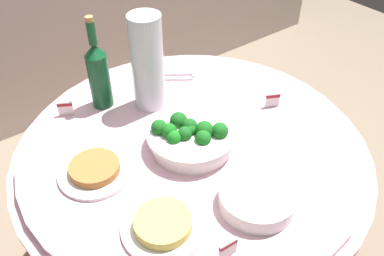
{
  "coord_description": "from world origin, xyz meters",
  "views": [
    {
      "loc": [
        -0.6,
        -0.8,
        1.62
      ],
      "look_at": [
        0.0,
        0.0,
        0.79
      ],
      "focal_mm": 38.47,
      "sensor_mm": 36.0,
      "label": 1
    }
  ],
  "objects_px": {
    "food_plate_peanuts": "(95,170)",
    "label_placard_front": "(273,99)",
    "label_placard_rear": "(228,248)",
    "broccoli_bowl": "(191,137)",
    "wine_bottle": "(98,74)",
    "serving_tongs": "(175,77)",
    "label_placard_mid": "(65,108)",
    "decorative_fruit_vase": "(149,68)",
    "food_plate_noodles": "(163,225)",
    "plate_stack": "(257,198)"
  },
  "relations": [
    {
      "from": "food_plate_peanuts",
      "to": "label_placard_front",
      "type": "distance_m",
      "value": 0.66
    },
    {
      "from": "label_placard_front",
      "to": "label_placard_rear",
      "type": "distance_m",
      "value": 0.64
    },
    {
      "from": "broccoli_bowl",
      "to": "wine_bottle",
      "type": "xyz_separation_m",
      "value": [
        -0.11,
        0.37,
        0.09
      ]
    },
    {
      "from": "broccoli_bowl",
      "to": "food_plate_peanuts",
      "type": "height_order",
      "value": "broccoli_bowl"
    },
    {
      "from": "serving_tongs",
      "to": "label_placard_rear",
      "type": "bearing_deg",
      "value": -115.99
    },
    {
      "from": "broccoli_bowl",
      "to": "label_placard_mid",
      "type": "height_order",
      "value": "broccoli_bowl"
    },
    {
      "from": "broccoli_bowl",
      "to": "label_placard_front",
      "type": "relative_size",
      "value": 5.09
    },
    {
      "from": "food_plate_peanuts",
      "to": "label_placard_front",
      "type": "relative_size",
      "value": 4.0
    },
    {
      "from": "label_placard_front",
      "to": "label_placard_rear",
      "type": "bearing_deg",
      "value": -145.09
    },
    {
      "from": "broccoli_bowl",
      "to": "decorative_fruit_vase",
      "type": "relative_size",
      "value": 0.82
    },
    {
      "from": "broccoli_bowl",
      "to": "label_placard_rear",
      "type": "height_order",
      "value": "broccoli_bowl"
    },
    {
      "from": "serving_tongs",
      "to": "label_placard_mid",
      "type": "height_order",
      "value": "label_placard_mid"
    },
    {
      "from": "food_plate_peanuts",
      "to": "wine_bottle",
      "type": "bearing_deg",
      "value": 58.64
    },
    {
      "from": "wine_bottle",
      "to": "food_plate_noodles",
      "type": "distance_m",
      "value": 0.61
    },
    {
      "from": "food_plate_noodles",
      "to": "label_placard_rear",
      "type": "distance_m",
      "value": 0.18
    },
    {
      "from": "wine_bottle",
      "to": "food_plate_peanuts",
      "type": "bearing_deg",
      "value": -121.36
    },
    {
      "from": "serving_tongs",
      "to": "label_placard_front",
      "type": "relative_size",
      "value": 2.82
    },
    {
      "from": "plate_stack",
      "to": "wine_bottle",
      "type": "bearing_deg",
      "value": 99.95
    },
    {
      "from": "wine_bottle",
      "to": "label_placard_rear",
      "type": "xyz_separation_m",
      "value": [
        -0.05,
        -0.74,
        -0.1
      ]
    },
    {
      "from": "broccoli_bowl",
      "to": "label_placard_rear",
      "type": "xyz_separation_m",
      "value": [
        -0.17,
        -0.37,
        -0.01
      ]
    },
    {
      "from": "food_plate_peanuts",
      "to": "plate_stack",
      "type": "bearing_deg",
      "value": -51.09
    },
    {
      "from": "broccoli_bowl",
      "to": "food_plate_noodles",
      "type": "relative_size",
      "value": 1.27
    },
    {
      "from": "wine_bottle",
      "to": "label_placard_mid",
      "type": "relative_size",
      "value": 6.11
    },
    {
      "from": "wine_bottle",
      "to": "label_placard_mid",
      "type": "distance_m",
      "value": 0.17
    },
    {
      "from": "serving_tongs",
      "to": "plate_stack",
      "type": "bearing_deg",
      "value": -105.97
    },
    {
      "from": "plate_stack",
      "to": "label_placard_rear",
      "type": "distance_m",
      "value": 0.18
    },
    {
      "from": "label_placard_front",
      "to": "label_placard_mid",
      "type": "distance_m",
      "value": 0.73
    },
    {
      "from": "food_plate_noodles",
      "to": "label_placard_mid",
      "type": "relative_size",
      "value": 4.0
    },
    {
      "from": "decorative_fruit_vase",
      "to": "label_placard_mid",
      "type": "distance_m",
      "value": 0.32
    },
    {
      "from": "food_plate_noodles",
      "to": "label_placard_rear",
      "type": "relative_size",
      "value": 4.0
    },
    {
      "from": "food_plate_noodles",
      "to": "food_plate_peanuts",
      "type": "xyz_separation_m",
      "value": [
        -0.05,
        0.29,
        -0.0
      ]
    },
    {
      "from": "wine_bottle",
      "to": "plate_stack",
      "type": "bearing_deg",
      "value": -80.05
    },
    {
      "from": "plate_stack",
      "to": "food_plate_peanuts",
      "type": "relative_size",
      "value": 0.95
    },
    {
      "from": "wine_bottle",
      "to": "food_plate_noodles",
      "type": "relative_size",
      "value": 1.53
    },
    {
      "from": "wine_bottle",
      "to": "label_placard_mid",
      "type": "height_order",
      "value": "wine_bottle"
    },
    {
      "from": "decorative_fruit_vase",
      "to": "food_plate_noodles",
      "type": "height_order",
      "value": "decorative_fruit_vase"
    },
    {
      "from": "broccoli_bowl",
      "to": "serving_tongs",
      "type": "bearing_deg",
      "value": 62.11
    },
    {
      "from": "plate_stack",
      "to": "serving_tongs",
      "type": "height_order",
      "value": "plate_stack"
    },
    {
      "from": "decorative_fruit_vase",
      "to": "wine_bottle",
      "type": "bearing_deg",
      "value": 144.73
    },
    {
      "from": "serving_tongs",
      "to": "food_plate_noodles",
      "type": "distance_m",
      "value": 0.72
    },
    {
      "from": "plate_stack",
      "to": "label_placard_front",
      "type": "distance_m",
      "value": 0.46
    },
    {
      "from": "label_placard_mid",
      "to": "label_placard_rear",
      "type": "xyz_separation_m",
      "value": [
        0.08,
        -0.76,
        0.0
      ]
    },
    {
      "from": "broccoli_bowl",
      "to": "label_placard_mid",
      "type": "bearing_deg",
      "value": 122.29
    },
    {
      "from": "plate_stack",
      "to": "decorative_fruit_vase",
      "type": "xyz_separation_m",
      "value": [
        0.02,
        0.57,
        0.12
      ]
    },
    {
      "from": "food_plate_noodles",
      "to": "label_placard_mid",
      "type": "height_order",
      "value": "label_placard_mid"
    },
    {
      "from": "wine_bottle",
      "to": "broccoli_bowl",
      "type": "bearing_deg",
      "value": -72.92
    },
    {
      "from": "label_placard_front",
      "to": "wine_bottle",
      "type": "bearing_deg",
      "value": 141.69
    },
    {
      "from": "serving_tongs",
      "to": "food_plate_peanuts",
      "type": "height_order",
      "value": "food_plate_peanuts"
    },
    {
      "from": "food_plate_noodles",
      "to": "wine_bottle",
      "type": "bearing_deg",
      "value": 77.24
    },
    {
      "from": "plate_stack",
      "to": "label_placard_front",
      "type": "xyz_separation_m",
      "value": [
        0.36,
        0.29,
        0.01
      ]
    }
  ]
}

